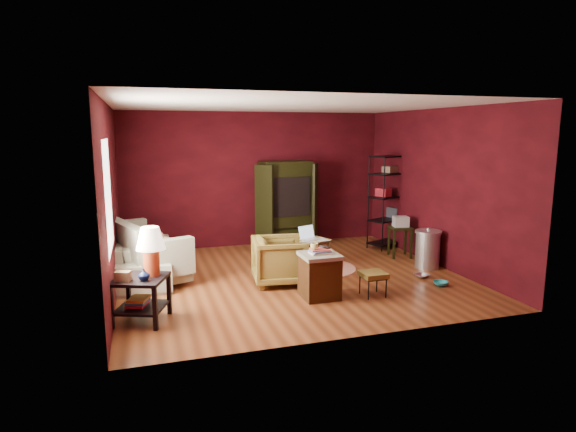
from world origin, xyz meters
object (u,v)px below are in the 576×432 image
object	(u,v)px
armchair	(280,258)
laptop_desk	(311,243)
wire_shelving	(390,197)
side_table	(146,265)
sofa	(143,250)
hamper	(320,275)
tv_armoire	(286,203)

from	to	relation	value
armchair	laptop_desk	xyz separation A→B (m)	(0.78, 0.68, 0.05)
wire_shelving	side_table	bearing A→B (deg)	-175.17
wire_shelving	armchair	bearing A→B (deg)	-172.90
laptop_desk	wire_shelving	bearing A→B (deg)	5.83
sofa	hamper	distance (m)	3.08
side_table	tv_armoire	size ratio (longest dim) A/B	0.67
wire_shelving	laptop_desk	bearing A→B (deg)	-177.41
laptop_desk	wire_shelving	distance (m)	2.44
sofa	hamper	xyz separation A→B (m)	(2.43, -1.89, -0.10)
laptop_desk	tv_armoire	distance (m)	1.77
sofa	hamper	world-z (taller)	sofa
hamper	armchair	bearing A→B (deg)	114.13
armchair	wire_shelving	bearing A→B (deg)	-51.85
tv_armoire	armchair	bearing A→B (deg)	-114.12
side_table	hamper	world-z (taller)	side_table
sofa	wire_shelving	xyz separation A→B (m)	(4.96, 0.65, 0.61)
sofa	armchair	bearing A→B (deg)	-115.05
side_table	tv_armoire	world-z (taller)	tv_armoire
hamper	tv_armoire	bearing A→B (deg)	81.59
armchair	laptop_desk	world-z (taller)	armchair
tv_armoire	sofa	bearing A→B (deg)	-160.38
side_table	wire_shelving	size ratio (longest dim) A/B	0.63
tv_armoire	side_table	bearing A→B (deg)	-135.52
sofa	side_table	xyz separation A→B (m)	(0.02, -2.03, 0.28)
armchair	wire_shelving	xyz separation A→B (m)	(2.90, 1.72, 0.64)
side_table	laptop_desk	distance (m)	3.27
laptop_desk	sofa	bearing A→B (deg)	151.77
armchair	side_table	world-z (taller)	side_table
sofa	side_table	distance (m)	2.05
side_table	hamper	xyz separation A→B (m)	(2.41, 0.14, -0.38)
side_table	wire_shelving	bearing A→B (deg)	28.46
side_table	wire_shelving	world-z (taller)	wire_shelving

